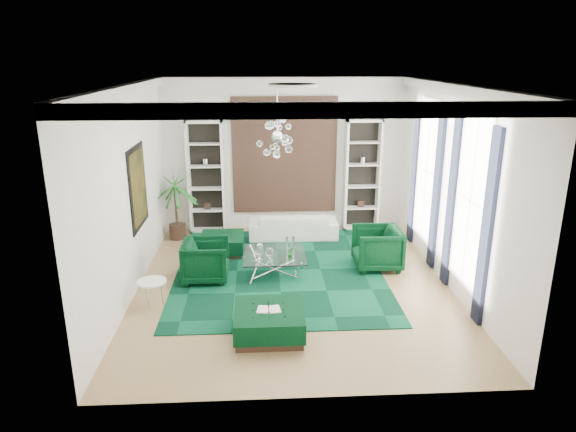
{
  "coord_description": "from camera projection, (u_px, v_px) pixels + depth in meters",
  "views": [
    {
      "loc": [
        -0.62,
        -9.17,
        4.28
      ],
      "look_at": [
        -0.08,
        0.5,
        1.24
      ],
      "focal_mm": 32.0,
      "sensor_mm": 36.0,
      "label": 1
    }
  ],
  "objects": [
    {
      "name": "shelving_left",
      "position": [
        206.0,
        177.0,
        12.68
      ],
      "size": [
        0.9,
        0.38,
        2.8
      ],
      "primitive_type": null,
      "color": "white",
      "rests_on": "floor"
    },
    {
      "name": "coffee_table",
      "position": [
        275.0,
        264.0,
        10.48
      ],
      "size": [
        1.24,
        1.24,
        0.43
      ],
      "primitive_type": null,
      "color": "white",
      "rests_on": "floor"
    },
    {
      "name": "ottoman_side",
      "position": [
        222.0,
        244.0,
        11.56
      ],
      "size": [
        0.95,
        0.95,
        0.42
      ],
      "primitive_type": "cube",
      "color": "black",
      "rests_on": "floor"
    },
    {
      "name": "wall_back",
      "position": [
        284.0,
        155.0,
        12.83
      ],
      "size": [
        6.0,
        0.02,
        3.8
      ],
      "primitive_type": "cube",
      "color": "white",
      "rests_on": "ground"
    },
    {
      "name": "table_plant",
      "position": [
        290.0,
        253.0,
        10.16
      ],
      "size": [
        0.14,
        0.11,
        0.25
      ],
      "primitive_type": "imported",
      "color": "#216B26",
      "rests_on": "coffee_table"
    },
    {
      "name": "wall_front",
      "position": [
        313.0,
        264.0,
        6.14
      ],
      "size": [
        6.0,
        0.02,
        3.8
      ],
      "primitive_type": "cube",
      "color": "white",
      "rests_on": "ground"
    },
    {
      "name": "ottoman_front",
      "position": [
        269.0,
        322.0,
        8.17
      ],
      "size": [
        1.1,
        1.1,
        0.44
      ],
      "primitive_type": "cube",
      "color": "black",
      "rests_on": "floor"
    },
    {
      "name": "palm",
      "position": [
        175.0,
        196.0,
        12.24
      ],
      "size": [
        1.36,
        1.36,
        2.17
      ],
      "primitive_type": null,
      "color": "#216B26",
      "rests_on": "floor"
    },
    {
      "name": "ceiling",
      "position": [
        294.0,
        84.0,
        8.91
      ],
      "size": [
        6.0,
        7.0,
        0.02
      ],
      "primitive_type": "cube",
      "color": "white",
      "rests_on": "ground"
    },
    {
      "name": "tapestry",
      "position": [
        284.0,
        155.0,
        12.78
      ],
      "size": [
        2.5,
        0.06,
        2.8
      ],
      "primitive_type": "cube",
      "color": "black",
      "rests_on": "wall_back"
    },
    {
      "name": "book",
      "position": [
        269.0,
        309.0,
        8.1
      ],
      "size": [
        0.38,
        0.25,
        0.03
      ],
      "primitive_type": "cube",
      "color": "white",
      "rests_on": "ottoman_front"
    },
    {
      "name": "armchair_right",
      "position": [
        377.0,
        248.0,
        10.71
      ],
      "size": [
        0.96,
        0.93,
        0.87
      ],
      "primitive_type": "imported",
      "rotation": [
        0.0,
        0.0,
        -1.57
      ],
      "color": "black",
      "rests_on": "floor"
    },
    {
      "name": "armchair_left",
      "position": [
        206.0,
        260.0,
        10.13
      ],
      "size": [
        0.9,
        0.87,
        0.82
      ],
      "primitive_type": "imported",
      "rotation": [
        0.0,
        0.0,
        1.57
      ],
      "color": "black",
      "rests_on": "floor"
    },
    {
      "name": "curtain_far_a",
      "position": [
        436.0,
        191.0,
        10.4
      ],
      "size": [
        0.07,
        0.3,
        3.25
      ],
      "primitive_type": "cube",
      "color": "black",
      "rests_on": "floor"
    },
    {
      "name": "curtain_far_b",
      "position": [
        414.0,
        174.0,
        11.89
      ],
      "size": [
        0.07,
        0.3,
        3.25
      ],
      "primitive_type": "cube",
      "color": "black",
      "rests_on": "floor"
    },
    {
      "name": "painting",
      "position": [
        139.0,
        187.0,
        9.91
      ],
      "size": [
        0.04,
        1.3,
        1.6
      ],
      "primitive_type": "cube",
      "color": "black",
      "rests_on": "wall_left"
    },
    {
      "name": "chandelier",
      "position": [
        277.0,
        137.0,
        9.46
      ],
      "size": [
        0.87,
        0.87,
        0.78
      ],
      "primitive_type": null,
      "color": "white",
      "rests_on": "ceiling"
    },
    {
      "name": "curtain_near_a",
      "position": [
        487.0,
        229.0,
        8.12
      ],
      "size": [
        0.07,
        0.3,
        3.25
      ],
      "primitive_type": "cube",
      "color": "black",
      "rests_on": "floor"
    },
    {
      "name": "window_near",
      "position": [
        471.0,
        201.0,
        8.79
      ],
      "size": [
        0.03,
        1.1,
        2.9
      ],
      "primitive_type": "cube",
      "color": "white",
      "rests_on": "wall_right"
    },
    {
      "name": "floor",
      "position": [
        293.0,
        284.0,
        10.05
      ],
      "size": [
        6.0,
        7.0,
        0.02
      ],
      "primitive_type": "cube",
      "color": "tan",
      "rests_on": "ground"
    },
    {
      "name": "shelving_right",
      "position": [
        362.0,
        175.0,
        12.89
      ],
      "size": [
        0.9,
        0.38,
        2.8
      ],
      "primitive_type": null,
      "color": "white",
      "rests_on": "floor"
    },
    {
      "name": "curtain_near_b",
      "position": [
        451.0,
        203.0,
        9.6
      ],
      "size": [
        0.07,
        0.3,
        3.25
      ],
      "primitive_type": "cube",
      "color": "black",
      "rests_on": "floor"
    },
    {
      "name": "sofa",
      "position": [
        293.0,
        225.0,
        12.54
      ],
      "size": [
        2.14,
        0.84,
        0.63
      ],
      "primitive_type": "imported",
      "rotation": [
        0.0,
        0.0,
        3.14
      ],
      "color": "white",
      "rests_on": "floor"
    },
    {
      "name": "side_table",
      "position": [
        153.0,
        294.0,
        9.06
      ],
      "size": [
        0.51,
        0.51,
        0.49
      ],
      "primitive_type": "cylinder",
      "color": "white",
      "rests_on": "floor"
    },
    {
      "name": "ceiling_medallion",
      "position": [
        293.0,
        85.0,
        9.21
      ],
      "size": [
        0.9,
        0.9,
        0.05
      ],
      "primitive_type": "cylinder",
      "color": "white",
      "rests_on": "ceiling"
    },
    {
      "name": "crown_molding",
      "position": [
        294.0,
        90.0,
        8.94
      ],
      "size": [
        6.0,
        7.0,
        0.18
      ],
      "primitive_type": null,
      "color": "white",
      "rests_on": "ceiling"
    },
    {
      "name": "wall_left",
      "position": [
        129.0,
        193.0,
        9.32
      ],
      "size": [
        0.02,
        7.0,
        3.8
      ],
      "primitive_type": "cube",
      "color": "white",
      "rests_on": "ground"
    },
    {
      "name": "window_far",
      "position": [
        427.0,
        171.0,
        11.07
      ],
      "size": [
        0.03,
        1.1,
        2.9
      ],
      "primitive_type": "cube",
      "color": "white",
      "rests_on": "wall_right"
    },
    {
      "name": "rug",
      "position": [
        279.0,
        270.0,
        10.67
      ],
      "size": [
        4.2,
        5.0,
        0.02
      ],
      "primitive_type": "cube",
      "color": "black",
      "rests_on": "floor"
    },
    {
      "name": "wall_right",
      "position": [
        453.0,
        188.0,
        9.65
      ],
      "size": [
        0.02,
        7.0,
        3.8
      ],
      "primitive_type": "cube",
      "color": "white",
      "rests_on": "ground"
    }
  ]
}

